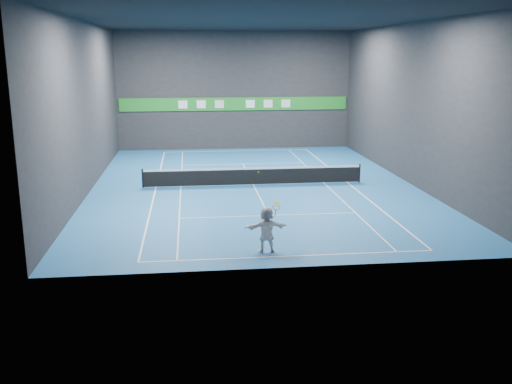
{
  "coord_description": "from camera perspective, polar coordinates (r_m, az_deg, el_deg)",
  "views": [
    {
      "loc": [
        -3.52,
        -31.46,
        7.24
      ],
      "look_at": [
        -0.77,
        -7.89,
        1.5
      ],
      "focal_mm": 40.0,
      "sensor_mm": 36.0,
      "label": 1
    }
  ],
  "objects": [
    {
      "name": "baseline_far",
      "position": [
        44.1,
        -1.99,
        4.15
      ],
      "size": [
        10.98,
        0.08,
        0.01
      ],
      "primitive_type": "cube",
      "color": "white",
      "rests_on": "ground"
    },
    {
      "name": "ground",
      "position": [
        32.48,
        -0.26,
        0.72
      ],
      "size": [
        26.0,
        26.0,
        0.0
      ],
      "primitive_type": "plane",
      "color": "#1C5D9B",
      "rests_on": "ground"
    },
    {
      "name": "wall_front",
      "position": [
        19.0,
        4.12,
        5.27
      ],
      "size": [
        18.0,
        0.1,
        9.0
      ],
      "primitive_type": "cube",
      "color": "#252528",
      "rests_on": "ground"
    },
    {
      "name": "baseline_near",
      "position": [
        21.17,
        3.36,
        -6.42
      ],
      "size": [
        10.98,
        0.08,
        0.01
      ],
      "primitive_type": "cube",
      "color": "white",
      "rests_on": "ground"
    },
    {
      "name": "sideline_singles_left",
      "position": [
        32.29,
        -7.53,
        0.53
      ],
      "size": [
        0.06,
        23.78,
        0.01
      ],
      "primitive_type": "cube",
      "color": "white",
      "rests_on": "ground"
    },
    {
      "name": "sideline_doubles_left",
      "position": [
        32.35,
        -9.97,
        0.46
      ],
      "size": [
        0.08,
        23.78,
        0.01
      ],
      "primitive_type": "cube",
      "color": "white",
      "rests_on": "ground"
    },
    {
      "name": "wall_back",
      "position": [
        44.69,
        -2.15,
        10.08
      ],
      "size": [
        18.0,
        0.1,
        9.0
      ],
      "primitive_type": "cube",
      "color": "#252528",
      "rests_on": "ground"
    },
    {
      "name": "sideline_doubles_right",
      "position": [
        33.52,
        9.11,
        0.96
      ],
      "size": [
        0.08,
        23.78,
        0.01
      ],
      "primitive_type": "cube",
      "color": "white",
      "rests_on": "ground"
    },
    {
      "name": "ceiling",
      "position": [
        31.71,
        -0.28,
        16.78
      ],
      "size": [
        26.0,
        26.0,
        0.0
      ],
      "primitive_type": "plane",
      "color": "black",
      "rests_on": "ground"
    },
    {
      "name": "player",
      "position": [
        21.33,
        1.06,
        -3.76
      ],
      "size": [
        1.66,
        0.65,
        1.75
      ],
      "primitive_type": "imported",
      "rotation": [
        0.0,
        0.0,
        3.22
      ],
      "color": "white",
      "rests_on": "ground"
    },
    {
      "name": "service_line_far",
      "position": [
        38.71,
        -1.32,
        2.82
      ],
      "size": [
        8.23,
        0.06,
        0.01
      ],
      "primitive_type": "cube",
      "color": "white",
      "rests_on": "ground"
    },
    {
      "name": "sideline_singles_right",
      "position": [
        33.18,
        6.81,
        0.9
      ],
      "size": [
        0.06,
        23.78,
        0.01
      ],
      "primitive_type": "cube",
      "color": "white",
      "rests_on": "ground"
    },
    {
      "name": "tennis_racket",
      "position": [
        21.21,
        2.02,
        -1.64
      ],
      "size": [
        0.43,
        0.4,
        0.62
      ],
      "color": "red",
      "rests_on": "player"
    },
    {
      "name": "wall_right",
      "position": [
        33.98,
        15.17,
        8.51
      ],
      "size": [
        0.1,
        26.0,
        9.0
      ],
      "primitive_type": "cube",
      "color": "#252528",
      "rests_on": "ground"
    },
    {
      "name": "wall_left",
      "position": [
        32.06,
        -16.64,
        8.13
      ],
      "size": [
        0.1,
        26.0,
        9.0
      ],
      "primitive_type": "cube",
      "color": "#252528",
      "rests_on": "ground"
    },
    {
      "name": "sponsor_banner",
      "position": [
        44.7,
        -2.14,
        8.79
      ],
      "size": [
        17.64,
        0.11,
        1.0
      ],
      "color": "#1D8826",
      "rests_on": "wall_back"
    },
    {
      "name": "service_line_near",
      "position": [
        26.33,
        1.3,
        -2.36
      ],
      "size": [
        8.23,
        0.06,
        0.01
      ],
      "primitive_type": "cube",
      "color": "white",
      "rests_on": "ground"
    },
    {
      "name": "tennis_net",
      "position": [
        32.36,
        -0.26,
        1.65
      ],
      "size": [
        12.5,
        0.1,
        1.07
      ],
      "color": "black",
      "rests_on": "ground"
    },
    {
      "name": "tennis_ball",
      "position": [
        20.97,
        0.26,
        2.0
      ],
      "size": [
        0.07,
        0.07,
        0.07
      ],
      "primitive_type": "sphere",
      "color": "#C5E025",
      "rests_on": "player"
    },
    {
      "name": "center_service_line",
      "position": [
        32.48,
        -0.26,
        0.72
      ],
      "size": [
        0.06,
        12.8,
        0.01
      ],
      "primitive_type": "cube",
      "color": "white",
      "rests_on": "ground"
    }
  ]
}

